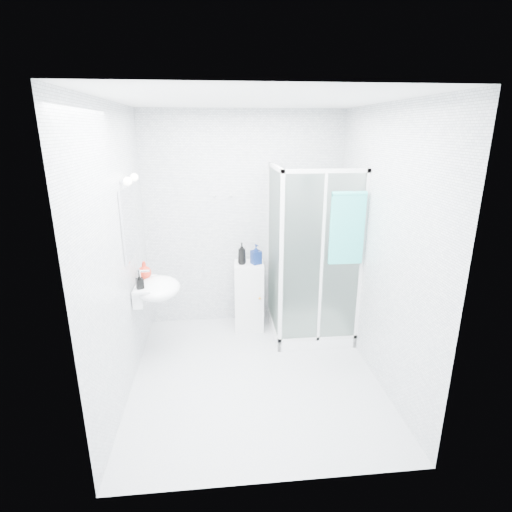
{
  "coord_description": "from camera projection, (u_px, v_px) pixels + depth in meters",
  "views": [
    {
      "loc": [
        -0.34,
        -3.47,
        2.37
      ],
      "look_at": [
        0.05,
        0.35,
        1.15
      ],
      "focal_mm": 28.0,
      "sensor_mm": 36.0,
      "label": 1
    }
  ],
  "objects": [
    {
      "name": "room",
      "position": [
        254.0,
        252.0,
        3.64
      ],
      "size": [
        2.4,
        2.6,
        2.6
      ],
      "color": "silver",
      "rests_on": "ground"
    },
    {
      "name": "shower_enclosure",
      "position": [
        305.0,
        301.0,
        4.69
      ],
      "size": [
        0.9,
        0.95,
        2.0
      ],
      "color": "white",
      "rests_on": "ground"
    },
    {
      "name": "wall_basin",
      "position": [
        156.0,
        289.0,
        4.13
      ],
      "size": [
        0.46,
        0.56,
        0.35
      ],
      "color": "white",
      "rests_on": "ground"
    },
    {
      "name": "mirror",
      "position": [
        129.0,
        223.0,
        3.89
      ],
      "size": [
        0.02,
        0.6,
        0.7
      ],
      "primitive_type": "cube",
      "color": "white",
      "rests_on": "room"
    },
    {
      "name": "vanity_lights",
      "position": [
        130.0,
        179.0,
        3.77
      ],
      "size": [
        0.1,
        0.4,
        0.08
      ],
      "color": "silver",
      "rests_on": "room"
    },
    {
      "name": "wall_hooks",
      "position": [
        223.0,
        196.0,
        4.71
      ],
      "size": [
        0.23,
        0.06,
        0.03
      ],
      "color": "silver",
      "rests_on": "room"
    },
    {
      "name": "storage_cabinet",
      "position": [
        249.0,
        296.0,
        4.89
      ],
      "size": [
        0.37,
        0.38,
        0.84
      ],
      "rotation": [
        0.0,
        0.0,
        -0.06
      ],
      "color": "white",
      "rests_on": "ground"
    },
    {
      "name": "hand_towel",
      "position": [
        347.0,
        227.0,
        4.04
      ],
      "size": [
        0.35,
        0.05,
        0.75
      ],
      "color": "#30B6B0",
      "rests_on": "shower_enclosure"
    },
    {
      "name": "shampoo_bottle_a",
      "position": [
        242.0,
        254.0,
        4.7
      ],
      "size": [
        0.11,
        0.11,
        0.26
      ],
      "primitive_type": "imported",
      "rotation": [
        0.0,
        0.0,
        -0.07
      ],
      "color": "black",
      "rests_on": "storage_cabinet"
    },
    {
      "name": "shampoo_bottle_b",
      "position": [
        256.0,
        254.0,
        4.71
      ],
      "size": [
        0.14,
        0.14,
        0.24
      ],
      "primitive_type": "imported",
      "rotation": [
        0.0,
        0.0,
        0.39
      ],
      "color": "navy",
      "rests_on": "storage_cabinet"
    },
    {
      "name": "soap_dispenser_orange",
      "position": [
        144.0,
        270.0,
        4.2
      ],
      "size": [
        0.15,
        0.15,
        0.19
      ],
      "primitive_type": "imported",
      "rotation": [
        0.0,
        0.0,
        -0.05
      ],
      "color": "red",
      "rests_on": "wall_basin"
    },
    {
      "name": "soap_dispenser_black",
      "position": [
        140.0,
        281.0,
        3.94
      ],
      "size": [
        0.09,
        0.09,
        0.15
      ],
      "primitive_type": "imported",
      "rotation": [
        0.0,
        0.0,
        0.38
      ],
      "color": "black",
      "rests_on": "wall_basin"
    }
  ]
}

